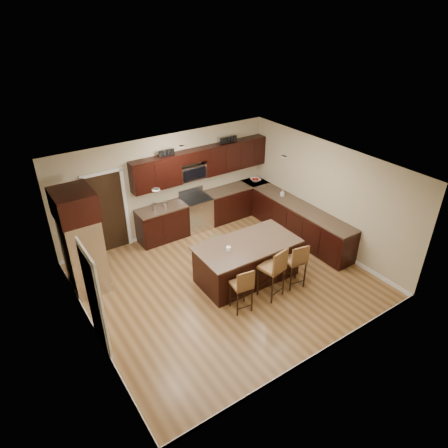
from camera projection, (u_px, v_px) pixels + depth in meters
floor at (226, 281)px, 9.10m from camera, size 6.00×6.00×0.00m
ceiling at (226, 170)px, 7.76m from camera, size 6.00×6.00×0.00m
wall_back at (167, 185)px, 10.41m from camera, size 6.00×0.00×6.00m
wall_left at (84, 279)px, 6.98m from camera, size 0.00×5.50×5.50m
wall_right at (326, 196)px, 9.88m from camera, size 0.00×5.50×5.50m
base_cabinets at (254, 216)px, 10.84m from camera, size 4.02×3.96×0.92m
upper_cabinets at (204, 162)px, 10.56m from camera, size 4.00×0.33×0.80m
range at (196, 213)px, 10.96m from camera, size 0.76×0.64×1.11m
microwave at (192, 172)px, 10.50m from camera, size 0.76×0.31×0.40m
doorway at (107, 213)px, 9.76m from camera, size 0.85×0.03×2.06m
pantry_door at (94, 302)px, 6.94m from camera, size 0.03×0.80×2.04m
letter_decor at (199, 146)px, 10.26m from camera, size 2.20×0.03×0.15m
island at (247, 262)px, 9.00m from camera, size 2.31×1.23×0.92m
stool_left at (243, 285)px, 7.94m from camera, size 0.44×0.44×1.03m
stool_mid at (275, 268)px, 8.27m from camera, size 0.53×0.53×1.21m
stool_right at (297, 261)px, 8.61m from camera, size 0.48×0.48×1.10m
refrigerator at (81, 241)px, 8.33m from camera, size 0.79×0.94×2.35m
floor_mat at (213, 245)px, 10.40m from camera, size 1.18×0.96×0.01m
fruit_bowl at (256, 180)px, 11.71m from camera, size 0.38×0.38×0.08m
soap_bottle at (282, 193)px, 10.81m from camera, size 0.08×0.09×0.17m
canister_tall at (154, 207)px, 10.11m from camera, size 0.12×0.12×0.18m
canister_short at (165, 204)px, 10.26m from camera, size 0.11×0.11×0.16m
island_jar at (229, 249)px, 8.49m from camera, size 0.10×0.10×0.10m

